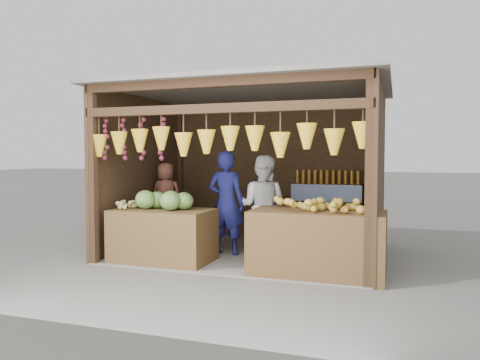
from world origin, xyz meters
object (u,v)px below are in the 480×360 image
at_px(counter_left, 163,236).
at_px(vendor_seated, 166,196).
at_px(man_standing, 226,203).
at_px(counter_right, 317,243).
at_px(woman_standing, 263,206).

distance_m(counter_left, vendor_seated, 1.35).
xyz_separation_m(man_standing, vendor_seated, (-1.26, 0.37, 0.05)).
bearing_deg(counter_right, vendor_seated, 157.26).
distance_m(counter_left, man_standing, 1.14).
bearing_deg(vendor_seated, counter_right, 152.78).
relative_size(counter_left, woman_standing, 0.91).
bearing_deg(man_standing, counter_left, 49.02).
relative_size(counter_right, vendor_seated, 1.50).
bearing_deg(counter_right, woman_standing, 138.41).
relative_size(counter_right, man_standing, 1.05).
xyz_separation_m(counter_right, vendor_seated, (-2.84, 1.19, 0.45)).
relative_size(counter_left, counter_right, 0.83).
xyz_separation_m(counter_left, counter_right, (2.30, -0.05, 0.04)).
distance_m(counter_left, counter_right, 2.30).
bearing_deg(vendor_seated, counter_left, 110.96).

